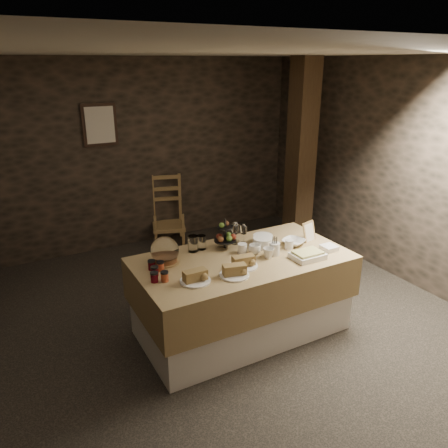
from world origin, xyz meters
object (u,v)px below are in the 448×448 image
timber_column (301,157)px  fruit_stand (226,237)px  buffet_table (242,289)px  chair (166,213)px

timber_column → fruit_stand: (-1.84, -1.21, -0.38)m
buffet_table → fruit_stand: fruit_stand is taller
buffet_table → fruit_stand: bearing=97.0°
timber_column → fruit_stand: size_ratio=8.52×
timber_column → buffet_table: bearing=-140.8°
buffet_table → timber_column: (1.81, 1.48, 0.84)m
buffet_table → chair: chair is taller
buffet_table → timber_column: 2.48m
buffet_table → chair: bearing=84.9°
buffet_table → timber_column: size_ratio=0.78×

